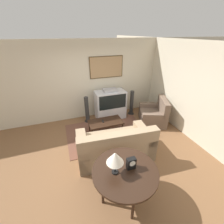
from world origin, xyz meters
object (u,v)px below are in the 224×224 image
at_px(speaker_tower_left, 87,110).
at_px(tv, 110,105).
at_px(armchair, 154,115).
at_px(coffee_table, 106,123).
at_px(speaker_tower_right, 132,103).
at_px(couch, 115,146).
at_px(mantel_clock, 131,163).
at_px(console_table, 125,173).
at_px(table_lamp, 115,158).

bearing_deg(speaker_tower_left, tv, 0.37).
height_order(tv, armchair, tv).
distance_m(coffee_table, speaker_tower_right, 1.56).
bearing_deg(couch, armchair, -144.62).
relative_size(tv, mantel_clock, 5.28).
xyz_separation_m(console_table, mantel_clock, (0.11, 0.02, 0.17)).
height_order(tv, speaker_tower_left, tv).
xyz_separation_m(tv, couch, (-0.53, -1.93, -0.20)).
height_order(coffee_table, speaker_tower_right, speaker_tower_right).
distance_m(tv, coffee_table, 0.98).
distance_m(tv, table_lamp, 3.24).
bearing_deg(speaker_tower_right, speaker_tower_left, 180.00).
distance_m(couch, console_table, 1.22).
relative_size(table_lamp, mantel_clock, 2.05).
bearing_deg(coffee_table, console_table, -98.36).
bearing_deg(table_lamp, tv, 72.63).
bearing_deg(console_table, couch, 77.87).
bearing_deg(mantel_clock, table_lamp, 179.78).
height_order(armchair, coffee_table, armchair).
height_order(tv, coffee_table, tv).
distance_m(console_table, speaker_tower_right, 3.48).
distance_m(tv, armchair, 1.59).
bearing_deg(armchair, table_lamp, -23.91).
bearing_deg(mantel_clock, armchair, 48.05).
xyz_separation_m(armchair, mantel_clock, (-2.00, -2.22, 0.61)).
bearing_deg(console_table, mantel_clock, 9.30).
distance_m(armchair, table_lamp, 3.30).
height_order(armchair, speaker_tower_right, speaker_tower_right).
bearing_deg(console_table, speaker_tower_left, 91.68).
height_order(console_table, speaker_tower_right, speaker_tower_right).
bearing_deg(couch, table_lamp, 73.75).
bearing_deg(speaker_tower_left, table_lamp, -91.72).
distance_m(coffee_table, console_table, 2.26).
height_order(coffee_table, console_table, console_table).
bearing_deg(tv, armchair, -31.71).
height_order(mantel_clock, speaker_tower_left, mantel_clock).
height_order(armchair, speaker_tower_left, speaker_tower_left).
relative_size(armchair, mantel_clock, 5.64).
xyz_separation_m(armchair, speaker_tower_left, (-2.20, 0.82, 0.16)).
relative_size(tv, console_table, 0.99).
xyz_separation_m(couch, table_lamp, (-0.42, -1.11, 0.79)).
bearing_deg(table_lamp, mantel_clock, -0.22).
xyz_separation_m(coffee_table, console_table, (-0.32, -2.21, 0.36)).
distance_m(console_table, speaker_tower_left, 3.07).
distance_m(speaker_tower_left, speaker_tower_right, 1.72).
height_order(couch, coffee_table, couch).
distance_m(console_table, mantel_clock, 0.21).
distance_m(mantel_clock, speaker_tower_right, 3.43).
height_order(console_table, mantel_clock, mantel_clock).
xyz_separation_m(coffee_table, speaker_tower_left, (-0.41, 0.85, 0.08)).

